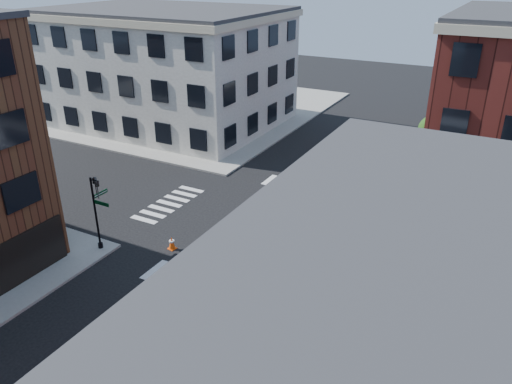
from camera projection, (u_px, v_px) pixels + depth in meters
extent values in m
plane|color=black|center=(258.00, 227.00, 31.75)|extent=(120.00, 120.00, 0.00)
cube|color=gray|center=(182.00, 107.00, 57.49)|extent=(30.00, 30.00, 0.15)
cube|color=#B8B5A8|center=(166.00, 68.00, 50.36)|extent=(22.00, 16.00, 11.00)
cylinder|color=black|center=(413.00, 181.00, 36.17)|extent=(0.18, 0.18, 1.47)
cylinder|color=black|center=(415.00, 171.00, 35.86)|extent=(0.12, 0.12, 1.47)
sphere|color=#14330E|center=(418.00, 149.00, 35.15)|extent=(2.69, 2.69, 2.69)
sphere|color=#14330E|center=(420.00, 158.00, 35.20)|extent=(1.85, 1.85, 1.85)
cylinder|color=black|center=(429.00, 156.00, 41.00)|extent=(0.18, 0.18, 1.33)
cylinder|color=black|center=(430.00, 148.00, 40.72)|extent=(0.12, 0.12, 1.33)
sphere|color=#14330E|center=(433.00, 130.00, 40.08)|extent=(2.43, 2.43, 2.43)
sphere|color=#14330E|center=(435.00, 137.00, 40.10)|extent=(1.67, 1.67, 1.67)
cylinder|color=black|center=(96.00, 215.00, 28.25)|extent=(0.12, 0.12, 4.60)
cylinder|color=black|center=(101.00, 245.00, 29.09)|extent=(0.28, 0.28, 0.30)
cube|color=#053819|center=(101.00, 203.00, 27.66)|extent=(1.10, 0.03, 0.22)
cube|color=#053819|center=(100.00, 194.00, 28.23)|extent=(0.03, 1.10, 0.22)
imported|color=black|center=(98.00, 190.00, 27.51)|extent=(0.22, 0.18, 1.10)
imported|color=black|center=(95.00, 187.00, 27.90)|extent=(0.18, 0.22, 1.10)
cube|color=white|center=(410.00, 250.00, 25.44)|extent=(5.72, 2.96, 2.93)
cube|color=maroon|center=(407.00, 262.00, 24.43)|extent=(2.07, 0.27, 0.66)
cube|color=maroon|center=(412.00, 239.00, 26.45)|extent=(2.07, 0.27, 0.66)
cube|color=silver|center=(340.00, 245.00, 26.87)|extent=(2.13, 2.47, 1.89)
cube|color=black|center=(324.00, 236.00, 27.03)|extent=(0.29, 1.80, 0.85)
cube|color=black|center=(384.00, 270.00, 26.46)|extent=(7.63, 1.78, 0.24)
cylinder|color=black|center=(334.00, 270.00, 26.45)|extent=(0.98, 0.43, 0.95)
cylinder|color=black|center=(342.00, 252.00, 28.13)|extent=(0.98, 0.43, 0.95)
cylinder|color=black|center=(400.00, 284.00, 25.31)|extent=(0.98, 0.43, 0.95)
cylinder|color=black|center=(404.00, 264.00, 26.98)|extent=(0.98, 0.43, 0.95)
cylinder|color=black|center=(447.00, 294.00, 24.54)|extent=(0.98, 0.43, 0.95)
cylinder|color=black|center=(449.00, 273.00, 26.21)|extent=(0.98, 0.43, 0.95)
cube|color=#EA4D0A|center=(172.00, 248.00, 29.30)|extent=(0.50, 0.50, 0.05)
cone|color=#EA4D0A|center=(172.00, 243.00, 29.14)|extent=(0.47, 0.47, 0.80)
cylinder|color=white|center=(172.00, 241.00, 29.09)|extent=(0.31, 0.31, 0.09)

